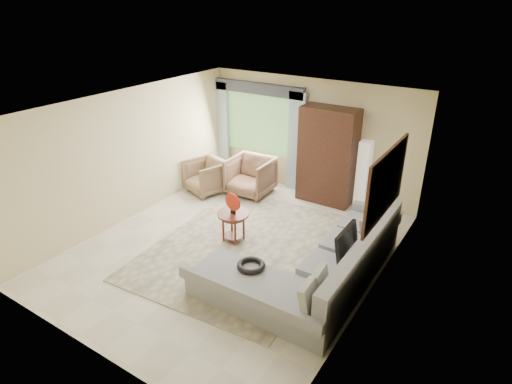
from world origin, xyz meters
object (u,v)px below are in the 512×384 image
Objects in this scene: armchair_left at (206,176)px; floor_lamp at (363,176)px; coffee_table at (233,226)px; sectional_sofa at (320,271)px; armchair_right at (250,176)px; tv_screen at (347,243)px; armoire at (328,156)px; potted_plant at (230,168)px.

floor_lamp is (3.30, 1.14, 0.36)m from armchair_left.
floor_lamp reaches higher than coffee_table.
sectional_sofa reaches higher than armchair_right.
tv_screen is 0.78× the size of armchair_right.
armoire is (-1.50, 2.57, 0.33)m from tv_screen.
potted_plant is (-1.78, 2.36, -0.01)m from coffee_table.
armoire reaches higher than potted_plant.
potted_plant is 0.40× the size of floor_lamp.
armchair_left is at bearing -160.99° from floor_lamp.
armchair_right is at bearing 114.90° from coffee_table.
armchair_left reaches higher than potted_plant.
armoire is at bearing 41.77° from armchair_left.
armoire reaches higher than coffee_table.
sectional_sofa is at bearing -66.94° from armoire.
potted_plant is (-0.89, 0.44, -0.13)m from armchair_right.
tv_screen is at bearing 50.49° from sectional_sofa.
tv_screen reaches higher than sectional_sofa.
tv_screen reaches higher than armchair_right.
armchair_right is 1.81m from armoire.
potted_plant is 3.32m from floor_lamp.
sectional_sofa is 0.61m from tv_screen.
armoire is at bearing 74.47° from coffee_table.
floor_lamp is (1.50, 2.58, 0.45)m from coffee_table.
armchair_left is at bearing 159.48° from tv_screen.
sectional_sofa is 2.31× the size of floor_lamp.
sectional_sofa is at bearing -11.08° from coffee_table.
sectional_sofa is 4.15m from armchair_left.
coffee_table is 2.12m from armchair_right.
armoire is at bearing 113.06° from sectional_sofa.
potted_plant is 2.60m from armoire.
floor_lamp is (-0.70, 2.63, 0.03)m from tv_screen.
armchair_left is at bearing -156.70° from armoire.
tv_screen is at bearing -1.43° from coffee_table.
potted_plant is at bearing 151.51° from armchair_right.
armoire is (0.70, 2.52, 0.75)m from coffee_table.
armoire reaches higher than tv_screen.
tv_screen is 4.28m from armchair_left.
potted_plant reaches higher than coffee_table.
sectional_sofa is at bearing -41.50° from armchair_right.
coffee_table is 3.02m from floor_lamp.
armoire is (2.50, 1.08, 0.66)m from armchair_left.
coffee_table is (-2.20, 0.06, -0.42)m from tv_screen.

